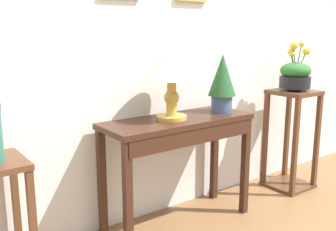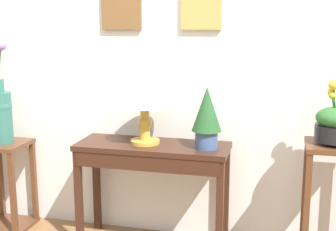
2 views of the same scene
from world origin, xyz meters
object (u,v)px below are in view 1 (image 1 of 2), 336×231
console_table (180,137)px  table_lamp (172,67)px  pedestal_stand_right (291,140)px  potted_plant_on_console (222,80)px  planter_bowl_wide_right (295,74)px

console_table → table_lamp: 0.46m
pedestal_stand_right → table_lamp: bearing=177.8°
potted_plant_on_console → planter_bowl_wide_right: 0.78m
table_lamp → planter_bowl_wide_right: bearing=-2.3°
console_table → pedestal_stand_right: bearing=-1.2°
table_lamp → potted_plant_on_console: size_ratio=1.16×
pedestal_stand_right → potted_plant_on_console: bearing=178.1°
table_lamp → planter_bowl_wide_right: 1.21m
planter_bowl_wide_right → pedestal_stand_right: bearing=141.5°
console_table → table_lamp: bearing=157.6°
planter_bowl_wide_right → table_lamp: bearing=177.7°
potted_plant_on_console → planter_bowl_wide_right: bearing=-1.9°
planter_bowl_wide_right → console_table: bearing=178.7°
console_table → potted_plant_on_console: potted_plant_on_console is taller
console_table → planter_bowl_wide_right: bearing=-1.3°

